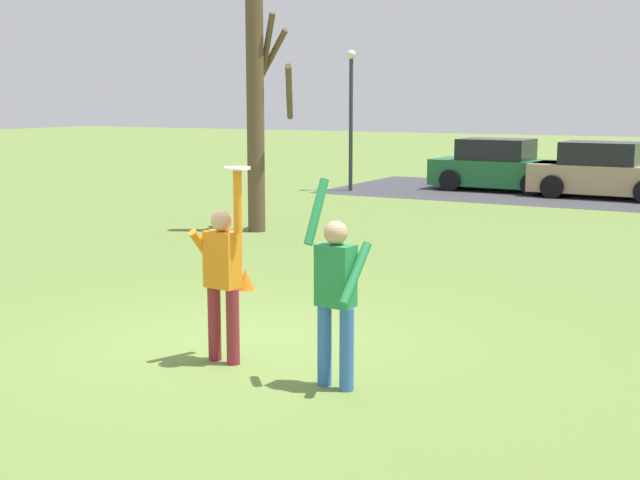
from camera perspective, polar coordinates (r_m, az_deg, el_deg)
The scene contains 10 objects.
ground_plane at distance 9.83m, azimuth -5.47°, elevation -7.06°, with size 120.00×120.00×0.00m, color olive.
person_catcher at distance 9.01m, azimuth -6.57°, elevation -2.17°, with size 0.56×0.49×2.08m.
person_defender at distance 8.15m, azimuth 1.06°, elevation -3.36°, with size 0.57×0.49×2.04m.
frisbee_disc at distance 8.71m, azimuth -5.59°, elevation 4.83°, with size 0.27×0.27×0.02m, color white.
parked_car_green at distance 26.82m, azimuth 11.94°, elevation 4.82°, with size 4.15×2.13×1.59m.
parked_car_tan at distance 25.64m, azimuth 18.57°, elevation 4.33°, with size 4.15×2.13×1.59m.
parking_strip at distance 25.93m, azimuth 18.19°, elevation 2.80°, with size 15.71×6.40×0.01m, color #38383D.
bare_tree_tall at distance 17.99m, azimuth -4.22°, elevation 8.78°, with size 1.37×1.37×4.99m.
lamppost_by_lot at distance 26.13m, azimuth 2.09°, elevation 8.98°, with size 0.28×0.28×4.26m.
field_cone_orange at distance 12.59m, azimuth -5.01°, elevation -2.64°, with size 0.26×0.26×0.32m, color orange.
Camera 1 is at (5.32, -7.79, 2.78)m, focal length 47.62 mm.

